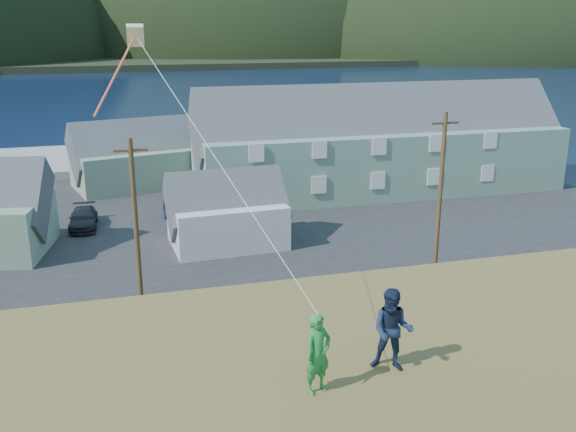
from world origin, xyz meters
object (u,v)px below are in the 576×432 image
(shed_palegreen_far, at_px, (136,156))
(kite_flyer_navy, at_px, (393,330))
(lodge, at_px, (379,142))
(wharf, at_px, (94,160))
(kite_flyer_green, at_px, (318,354))
(shed_white, at_px, (227,212))

(shed_palegreen_far, height_order, kite_flyer_navy, kite_flyer_navy)
(lodge, bearing_deg, wharf, 143.49)
(wharf, height_order, kite_flyer_navy, kite_flyer_navy)
(lodge, distance_m, shed_palegreen_far, 21.66)
(wharf, relative_size, lodge, 0.81)
(lodge, height_order, shed_palegreen_far, lodge)
(kite_flyer_green, bearing_deg, wharf, 72.79)
(wharf, height_order, lodge, lodge)
(wharf, height_order, shed_palegreen_far, shed_palegreen_far)
(shed_white, bearing_deg, kite_flyer_green, -99.50)
(shed_white, xyz_separation_m, kite_flyer_green, (-3.41, -29.22, 5.68))
(shed_white, height_order, kite_flyer_navy, kite_flyer_navy)
(shed_white, xyz_separation_m, shed_palegreen_far, (-4.93, 17.90, 0.47))
(lodge, xyz_separation_m, kite_flyer_navy, (-17.09, -39.64, 3.77))
(shed_palegreen_far, xyz_separation_m, kite_flyer_navy, (3.32, -46.73, 5.28))
(lodge, distance_m, kite_flyer_navy, 43.33)
(shed_white, height_order, kite_flyer_green, kite_flyer_green)
(shed_white, distance_m, kite_flyer_green, 29.96)
(wharf, height_order, kite_flyer_green, kite_flyer_green)
(shed_palegreen_far, distance_m, kite_flyer_navy, 47.14)
(shed_white, bearing_deg, wharf, 104.06)
(wharf, relative_size, kite_flyer_navy, 14.15)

